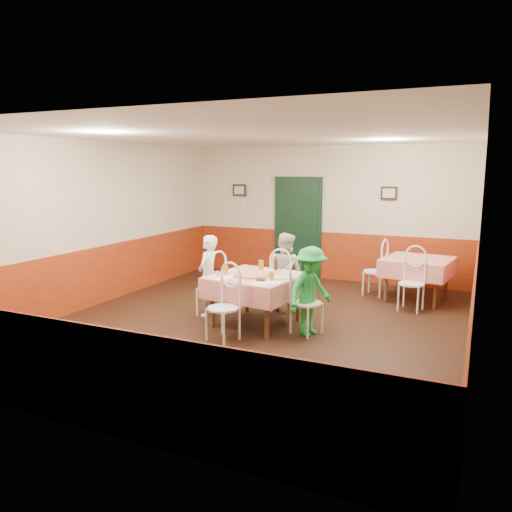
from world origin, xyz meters
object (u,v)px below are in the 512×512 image
at_px(pizza, 252,275).
at_px(glass_c, 261,265).
at_px(wallet, 261,280).
at_px(second_table, 417,279).
at_px(diner_left, 208,276).
at_px(diner_far, 285,272).
at_px(chair_left, 211,288).
at_px(chair_far, 283,284).
at_px(chair_right, 307,303).
at_px(glass_a, 226,271).
at_px(chair_second_a, 375,272).
at_px(main_table, 256,300).
at_px(diner_right, 310,291).
at_px(chair_near, 223,308).
at_px(beer_bottle, 276,264).
at_px(chair_second_b, 411,284).
at_px(glass_b, 272,276).

distance_m(pizza, glass_c, 0.50).
bearing_deg(wallet, second_table, 65.07).
relative_size(diner_left, diner_far, 1.00).
distance_m(chair_left, chair_far, 1.20).
xyz_separation_m(chair_right, glass_a, (-1.25, -0.07, 0.38)).
bearing_deg(wallet, chair_second_a, 77.19).
xyz_separation_m(glass_c, diner_left, (-0.79, -0.29, -0.18)).
bearing_deg(main_table, diner_right, -7.77).
bearing_deg(glass_a, diner_right, 2.79).
relative_size(chair_far, chair_near, 1.00).
height_order(glass_a, diner_far, diner_far).
bearing_deg(chair_left, main_table, 96.54).
relative_size(pizza, beer_bottle, 2.46).
bearing_deg(chair_left, chair_right, 96.54).
bearing_deg(second_table, beer_bottle, -132.20).
bearing_deg(pizza, beer_bottle, 69.66).
distance_m(glass_a, diner_left, 0.60).
distance_m(pizza, diner_far, 0.99).
relative_size(pizza, diner_far, 0.39).
distance_m(chair_left, pizza, 0.90).
bearing_deg(pizza, diner_right, -2.73).
height_order(chair_right, chair_near, same).
relative_size(chair_near, chair_second_b, 1.00).
distance_m(beer_bottle, diner_right, 0.94).
xyz_separation_m(chair_left, glass_c, (0.74, 0.30, 0.38)).
relative_size(chair_second_a, diner_right, 0.71).
bearing_deg(beer_bottle, chair_second_a, 61.37).
distance_m(chair_left, glass_b, 1.30).
relative_size(main_table, chair_second_b, 1.36).
xyz_separation_m(second_table, diner_far, (-1.91, -1.60, 0.28)).
bearing_deg(chair_far, beer_bottle, 90.38).
relative_size(second_table, chair_second_a, 1.24).
relative_size(chair_second_b, glass_b, 7.08).
bearing_deg(chair_far, glass_c, 59.10).
relative_size(second_table, chair_second_b, 1.24).
bearing_deg(chair_second_a, pizza, -19.05).
distance_m(glass_a, diner_right, 1.32).
bearing_deg(chair_left, pizza, 90.97).
relative_size(chair_second_b, diner_far, 0.69).
bearing_deg(wallet, chair_right, 26.90).
relative_size(glass_a, diner_far, 0.10).
distance_m(glass_c, diner_left, 0.86).
bearing_deg(chair_second_a, chair_near, -14.71).
distance_m(second_table, glass_a, 3.65).
distance_m(chair_far, glass_c, 0.61).
distance_m(main_table, glass_a, 0.64).
distance_m(chair_far, diner_far, 0.21).
bearing_deg(glass_b, chair_second_a, 71.11).
bearing_deg(pizza, diner_left, 166.98).
distance_m(second_table, chair_near, 3.97).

